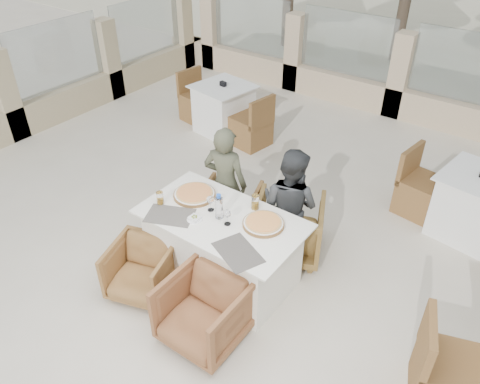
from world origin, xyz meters
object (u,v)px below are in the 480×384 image
Objects in this scene: wine_glass_centre at (210,202)px; armchair_far_left at (230,209)px; pizza_left at (194,194)px; olive_dish at (195,218)px; diner_right at (290,206)px; diner_left at (225,184)px; dining_table at (222,248)px; pizza_right at (263,223)px; bg_table_b at (474,206)px; armchair_far_right at (289,227)px; armchair_near_right at (204,312)px; beer_glass_right at (255,202)px; wine_glass_near at (227,216)px; bg_table_a at (224,109)px; water_bottle at (219,206)px; beer_glass_left at (160,198)px; armchair_near_left at (142,270)px.

armchair_far_left is (-0.24, 0.62, -0.57)m from wine_glass_centre.
olive_dish is at bearing -49.21° from pizza_left.
diner_right is (0.52, 0.64, -0.20)m from wine_glass_centre.
diner_left is at bearing 62.68° from armchair_far_left.
dining_table is 0.50m from wine_glass_centre.
pizza_right is 1.06m from armchair_far_left.
armchair_far_left is 2.75m from bg_table_b.
armchair_far_right reaches higher than armchair_near_right.
bg_table_b is (2.05, 2.40, -0.41)m from olive_dish.
wine_glass_centre is 0.29× the size of armchair_far_left.
dining_table is 1.18× the size of diner_left.
diner_left is (0.03, 0.47, -0.12)m from pizza_left.
armchair_far_right is (0.16, 0.42, -0.52)m from beer_glass_right.
pizza_left is 0.39m from olive_dish.
olive_dish is 0.17× the size of armchair_far_left.
wine_glass_near is at bearing -23.20° from dining_table.
bg_table_b is at bearing 3.90° from bg_table_a.
bg_table_a is at bearing 127.22° from water_bottle.
armchair_far_right is at bearing 54.63° from wine_glass_centre.
beer_glass_left is 3.13m from bg_table_a.
beer_glass_right is 1.30m from armchair_near_left.
wine_glass_centre is at bearing -140.03° from beer_glass_right.
olive_dish is at bearing -136.68° from dining_table.
armchair_near_right is at bearing -46.33° from pizza_left.
wine_glass_centre is 1.01m from armchair_far_right.
pizza_left is at bearing 162.97° from water_bottle.
dining_table is at bearing 15.90° from beer_glass_left.
pizza_right is 0.75m from armchair_far_right.
dining_table is at bearing -11.68° from wine_glass_centre.
armchair_near_right is (0.74, -1.35, 0.03)m from armchair_far_left.
pizza_left is at bearing -178.73° from pizza_right.
bg_table_b is at bearing -160.22° from armchair_far_right.
beer_glass_left reaches higher than pizza_left.
armchair_near_left is 1.28m from diner_left.
wine_glass_centre reaches higher than dining_table.
pizza_right is 0.66m from olive_dish.
diner_right reaches higher than bg_table_b.
wine_glass_centre is 1.67× the size of olive_dish.
beer_glass_right is 0.21× the size of armchair_far_right.
olive_dish reaches higher than dining_table.
pizza_left is 0.59× the size of armchair_far_right.
wine_glass_near is 0.26× the size of armchair_near_right.
wine_glass_near reaches higher than beer_glass_left.
bg_table_b is (2.38, 2.85, 0.11)m from armchair_near_left.
armchair_far_left is at bearing -41.15° from bg_table_a.
dining_table is 8.70× the size of wine_glass_near.
bg_table_b is (1.86, 2.22, 0.00)m from dining_table.
pizza_right is at bearing 11.07° from wine_glass_centre.
dining_table is 5.99× the size of water_bottle.
pizza_left is 0.98m from diner_right.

